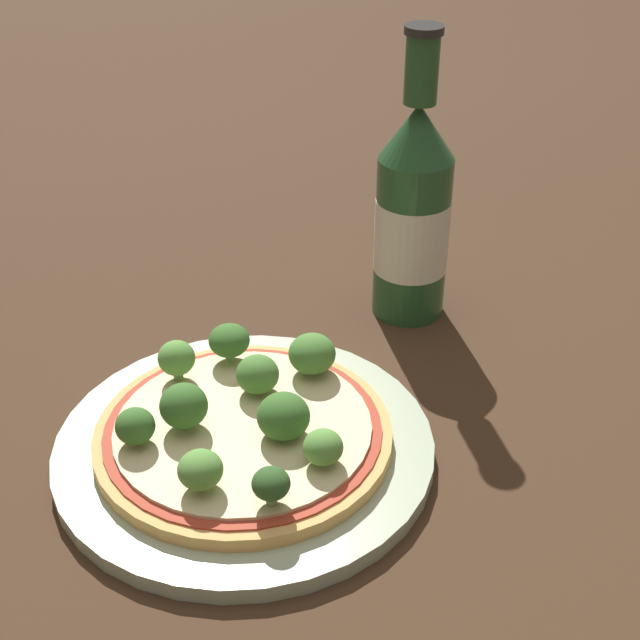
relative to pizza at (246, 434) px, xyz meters
The scene contains 14 objects.
ground_plane 0.02m from the pizza, 107.13° to the right, with size 3.00×3.00×0.00m, color #3D2819.
plate 0.01m from the pizza, 150.07° to the left, with size 0.26×0.26×0.01m.
pizza is the anchor object (origin of this frame).
broccoli_floret_0 0.05m from the pizza, 153.05° to the right, with size 0.03×0.03×0.03m.
broccoli_floret_1 0.08m from the pizza, 78.45° to the left, with size 0.03×0.03×0.03m.
broccoli_floret_2 0.08m from the pizza, 158.87° to the left, with size 0.03×0.03×0.03m.
broccoli_floret_3 0.07m from the pizza, 141.10° to the right, with size 0.03×0.03×0.03m.
broccoli_floret_4 0.07m from the pizza, 85.79° to the right, with size 0.03×0.03×0.03m.
broccoli_floret_5 0.04m from the pizza, ahead, with size 0.03×0.03×0.03m.
broccoli_floret_6 0.07m from the pizza, 10.74° to the right, with size 0.03×0.03×0.02m.
broccoli_floret_7 0.08m from the pizza, 126.61° to the left, with size 0.03×0.03×0.03m.
broccoli_floret_8 0.04m from the pizza, 104.66° to the left, with size 0.03×0.03×0.03m.
broccoli_floret_9 0.08m from the pizza, 49.25° to the right, with size 0.02×0.02×0.02m.
beer_bottle 0.24m from the pizza, 81.09° to the left, with size 0.06×0.06×0.24m.
Camera 1 is at (0.24, -0.39, 0.40)m, focal length 50.00 mm.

